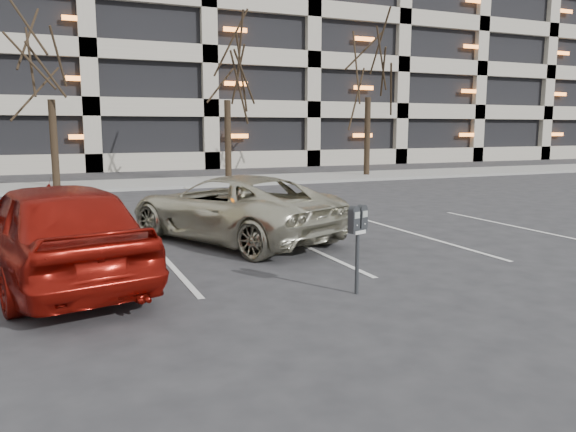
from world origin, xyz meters
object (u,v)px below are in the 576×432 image
object	(u,v)px
suv_silver	(232,208)
car_red	(55,231)
tree_d	(369,48)
tree_b	(48,43)
tree_c	(226,49)
parking_meter	(358,228)

from	to	relation	value
suv_silver	car_red	distance (m)	4.10
tree_d	car_red	xyz separation A→B (m)	(-14.20, -14.69, -5.30)
tree_d	car_red	world-z (taller)	tree_d
tree_b	suv_silver	distance (m)	13.77
tree_c	tree_d	world-z (taller)	tree_d
tree_b	parking_meter	distance (m)	17.90
tree_d	parking_meter	xyz separation A→B (m)	(-10.30, -16.91, -5.15)
tree_b	car_red	xyz separation A→B (m)	(-0.20, -14.69, -4.70)
parking_meter	tree_b	bearing A→B (deg)	82.27
tree_b	suv_silver	size ratio (longest dim) A/B	1.39
tree_c	suv_silver	world-z (taller)	tree_c
tree_d	suv_silver	xyz separation A→B (m)	(-10.75, -12.48, -5.42)
tree_c	car_red	world-z (taller)	tree_c
tree_c	tree_d	distance (m)	7.01
parking_meter	suv_silver	xyz separation A→B (m)	(-0.46, 4.43, -0.27)
parking_meter	tree_d	bearing A→B (deg)	38.58
tree_b	suv_silver	world-z (taller)	tree_b
tree_c	suv_silver	bearing A→B (deg)	-106.73
tree_b	suv_silver	bearing A→B (deg)	-75.42
tree_c	parking_meter	size ratio (longest dim) A/B	6.30
tree_c	suv_silver	size ratio (longest dim) A/B	1.44
tree_b	parking_meter	xyz separation A→B (m)	(3.70, -16.91, -4.55)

